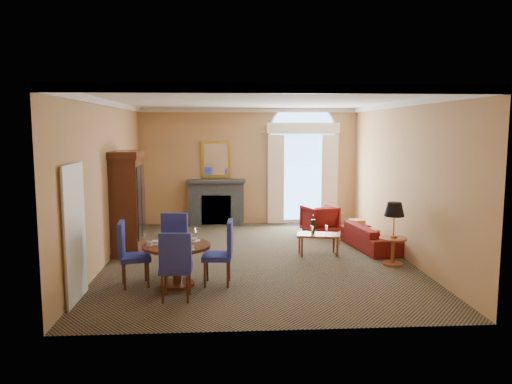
{
  "coord_description": "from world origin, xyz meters",
  "views": [
    {
      "loc": [
        -0.67,
        -10.01,
        2.65
      ],
      "look_at": [
        0.0,
        0.5,
        1.3
      ],
      "focal_mm": 35.0,
      "sensor_mm": 36.0,
      "label": 1
    }
  ],
  "objects": [
    {
      "name": "dining_chair_west",
      "position": [
        -2.29,
        -1.71,
        0.62
      ],
      "size": [
        0.6,
        0.6,
        1.1
      ],
      "rotation": [
        0.0,
        0.0,
        -1.31
      ],
      "color": "navy",
      "rests_on": "ground"
    },
    {
      "name": "dining_chair_east",
      "position": [
        -0.7,
        -1.73,
        0.62
      ],
      "size": [
        0.54,
        0.52,
        1.1
      ],
      "rotation": [
        0.0,
        0.0,
        1.5
      ],
      "color": "navy",
      "rests_on": "ground"
    },
    {
      "name": "armchair",
      "position": [
        1.73,
        2.31,
        0.36
      ],
      "size": [
        0.97,
        0.98,
        0.72
      ],
      "primitive_type": "imported",
      "rotation": [
        0.0,
        0.0,
        3.45
      ],
      "color": "maroon",
      "rests_on": "ground"
    },
    {
      "name": "coffee_table",
      "position": [
        1.28,
        0.16,
        0.42
      ],
      "size": [
        0.96,
        0.65,
        0.83
      ],
      "rotation": [
        0.0,
        0.0,
        -0.2
      ],
      "color": "brown",
      "rests_on": "ground"
    },
    {
      "name": "dining_chair_north",
      "position": [
        -1.59,
        -0.99,
        0.62
      ],
      "size": [
        0.59,
        0.59,
        1.1
      ],
      "rotation": [
        0.0,
        0.0,
        3.38
      ],
      "color": "navy",
      "rests_on": "ground"
    },
    {
      "name": "sofa",
      "position": [
        2.55,
        0.6,
        0.26
      ],
      "size": [
        0.97,
        1.89,
        0.53
      ],
      "primitive_type": "imported",
      "rotation": [
        0.0,
        0.0,
        1.72
      ],
      "color": "maroon",
      "rests_on": "ground"
    },
    {
      "name": "dining_chair_south",
      "position": [
        -1.42,
        -2.55,
        0.62
      ],
      "size": [
        0.51,
        0.52,
        1.1
      ],
      "rotation": [
        0.0,
        0.0,
        -0.01
      ],
      "color": "navy",
      "rests_on": "ground"
    },
    {
      "name": "dining_table",
      "position": [
        -1.48,
        -1.78,
        0.53
      ],
      "size": [
        1.14,
        1.14,
        0.92
      ],
      "color": "#3C1A0D",
      "rests_on": "ground"
    },
    {
      "name": "ground",
      "position": [
        0.0,
        0.0,
        0.0
      ],
      "size": [
        7.5,
        7.5,
        0.0
      ],
      "primitive_type": "plane",
      "color": "black",
      "rests_on": "ground"
    },
    {
      "name": "side_table",
      "position": [
        2.6,
        -0.71,
        0.79
      ],
      "size": [
        0.54,
        0.54,
        1.21
      ],
      "color": "brown",
      "rests_on": "ground"
    },
    {
      "name": "armoire",
      "position": [
        -2.72,
        0.55,
        1.05
      ],
      "size": [
        0.63,
        1.11,
        2.18
      ],
      "color": "#3C1A0D",
      "rests_on": "ground"
    },
    {
      "name": "room_envelope",
      "position": [
        -0.03,
        0.67,
        2.51
      ],
      "size": [
        6.04,
        7.52,
        3.45
      ],
      "color": "tan",
      "rests_on": "ground"
    }
  ]
}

